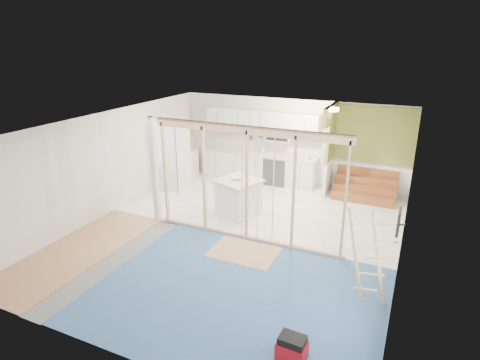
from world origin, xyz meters
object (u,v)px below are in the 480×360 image
at_px(ladder, 369,257).
at_px(fridge, 171,155).
at_px(island, 239,198).
at_px(toolbox, 292,349).

bearing_deg(ladder, fridge, 157.49).
relative_size(island, ladder, 0.74).
bearing_deg(island, fridge, 177.95).
bearing_deg(toolbox, island, 126.58).
xyz_separation_m(fridge, ladder, (6.15, -3.38, -0.16)).
xyz_separation_m(toolbox, ladder, (0.74, 1.80, 0.67)).
relative_size(island, toolbox, 2.92).
distance_m(island, ladder, 4.19).
bearing_deg(island, toolbox, -37.34).
bearing_deg(fridge, island, -25.35).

